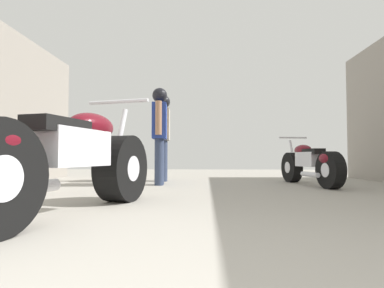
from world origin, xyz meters
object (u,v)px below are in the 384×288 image
Objects in this scene: motorcycle_black_naked at (310,164)px; mechanic_with_helmet at (163,129)px; motorcycle_maroon_cruiser at (71,161)px; mechanic_in_blue at (160,127)px.

mechanic_with_helmet is (-2.58, 0.83, 0.66)m from motorcycle_black_naked.
motorcycle_maroon_cruiser reaches higher than motorcycle_black_naked.
mechanic_in_blue is 0.98× the size of mechanic_with_helmet.
mechanic_in_blue is 0.84m from mechanic_with_helmet.
motorcycle_maroon_cruiser is 1.38× the size of mechanic_in_blue.
motorcycle_maroon_cruiser is 3.99m from motorcycle_black_naked.
motorcycle_maroon_cruiser is at bearing -135.18° from motorcycle_black_naked.
mechanic_in_blue reaches higher than motorcycle_maroon_cruiser.
motorcycle_black_naked is (2.83, 2.81, -0.08)m from motorcycle_maroon_cruiser.
mechanic_with_helmet is at bearing 162.14° from motorcycle_black_naked.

